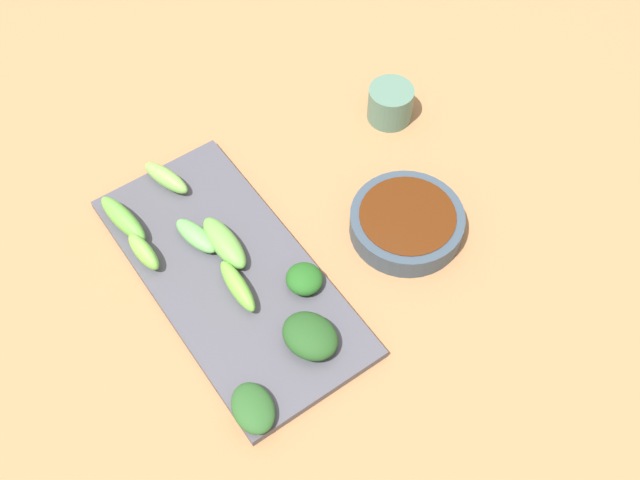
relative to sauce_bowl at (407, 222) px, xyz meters
The scene contains 13 objects.
tabletop 0.11m from the sauce_bowl, 21.06° to the right, with size 2.10×2.10×0.02m, color #A07047.
sauce_bowl is the anchor object (origin of this frame).
serving_plate 0.23m from the sauce_bowl, 17.27° to the right, with size 0.18×0.39×0.01m, color #4A4953.
broccoli_leafy_0 0.20m from the sauce_bowl, 18.50° to the left, with size 0.06×0.07×0.03m, color #234D1F.
broccoli_stalk_1 0.32m from the sauce_bowl, 47.15° to the right, with size 0.02×0.07×0.02m, color #7AB64F.
broccoli_stalk_2 0.33m from the sauce_bowl, 26.31° to the right, with size 0.02×0.06×0.03m, color #72B746.
broccoli_stalk_3 0.23m from the sauce_bowl, 26.04° to the right, with size 0.03×0.09×0.03m, color #68A847.
broccoli_stalk_4 0.23m from the sauce_bowl, 10.78° to the right, with size 0.02×0.08×0.03m, color #70BB3F.
broccoli_stalk_5 0.36m from the sauce_bowl, 35.03° to the right, with size 0.02×0.09×0.03m, color #5EA73D.
broccoli_stalk_6 0.27m from the sauce_bowl, 29.94° to the right, with size 0.03×0.07×0.02m, color #65AC57.
broccoli_leafy_7 0.16m from the sauce_bowl, ahead, with size 0.04×0.05×0.02m, color #215B1D.
broccoli_leafy_8 0.31m from the sauce_bowl, 18.65° to the left, with size 0.05×0.06×0.02m, color #295625.
tea_cup 0.20m from the sauce_bowl, 121.92° to the right, with size 0.06×0.06×0.05m, color #4F7462.
Camera 1 is at (0.31, 0.44, 0.84)m, focal length 43.46 mm.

